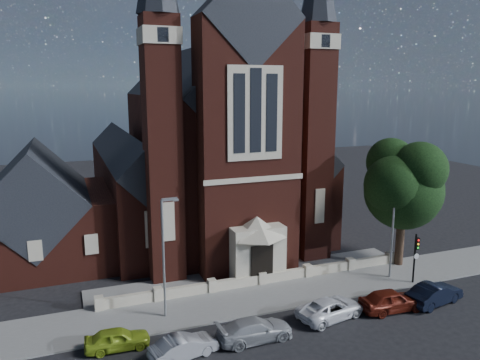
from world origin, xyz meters
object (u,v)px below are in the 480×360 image
object	(u,v)px
church	(200,152)
car_navy	(434,294)
traffic_signal	(416,252)
street_lamp_left	(165,251)
car_silver_b	(255,330)
parish_hall	(37,217)
car_silver_a	(184,347)
car_dark_red	(391,300)
car_lime_van	(117,339)
street_tree	(407,186)
street_lamp_right	(394,222)
car_white_suv	(330,308)

from	to	relation	value
church	car_navy	world-z (taller)	church
church	traffic_signal	bearing A→B (deg)	-61.80
street_lamp_left	car_silver_b	xyz separation A→B (m)	(4.33, -4.69, -3.92)
parish_hall	car_silver_a	xyz separation A→B (m)	(8.00, -18.92, -3.36)
street_lamp_left	car_dark_red	distance (m)	15.60
car_lime_van	car_navy	bearing A→B (deg)	-92.88
street_tree	traffic_signal	distance (m)	5.70
street_lamp_right	car_silver_a	bearing A→B (deg)	-164.78
traffic_signal	car_navy	size ratio (longest dim) A/B	0.88
parish_hall	car_silver_a	bearing A→B (deg)	-67.09
church	car_silver_a	size ratio (longest dim) A/B	8.90
parish_hall	car_dark_red	size ratio (longest dim) A/B	2.73
car_lime_van	car_silver_b	xyz separation A→B (m)	(7.80, -1.98, 0.05)
parish_hall	car_lime_van	xyz separation A→B (m)	(4.62, -16.70, -3.38)
car_silver_a	traffic_signal	bearing A→B (deg)	-92.33
parish_hall	car_lime_van	distance (m)	17.66
traffic_signal	car_navy	distance (m)	3.80
traffic_signal	car_white_suv	size ratio (longest dim) A/B	0.84
church	street_tree	distance (m)	21.38
street_lamp_left	car_silver_b	world-z (taller)	street_lamp_left
parish_hall	car_lime_van	bearing A→B (deg)	-74.55
street_lamp_right	car_dark_red	xyz separation A→B (m)	(-3.57, -4.52, -3.84)
car_white_suv	car_dark_red	bearing A→B (deg)	-109.51
church	street_lamp_left	xyz separation A→B (m)	(-7.91, -18.94, -3.59)
street_lamp_right	car_navy	world-z (taller)	street_lamp_right
street_lamp_left	car_white_suv	distance (m)	11.48
street_lamp_left	car_lime_van	distance (m)	5.92
car_silver_b	car_lime_van	bearing A→B (deg)	74.60
church	street_tree	size ratio (longest dim) A/B	3.26
parish_hall	street_tree	distance (m)	31.27
car_navy	traffic_signal	bearing A→B (deg)	-28.74
church	traffic_signal	size ratio (longest dim) A/B	8.72
car_white_suv	street_lamp_right	bearing A→B (deg)	-75.34
car_dark_red	street_lamp_left	bearing A→B (deg)	76.12
traffic_signal	car_navy	bearing A→B (deg)	-107.14
car_silver_b	car_navy	distance (m)	13.60
church	car_silver_a	distance (m)	26.28
church	street_tree	world-z (taller)	church
traffic_signal	street_tree	bearing A→B (deg)	64.05
car_silver_a	street_tree	bearing A→B (deg)	-84.48
parish_hall	car_white_suv	size ratio (longest dim) A/B	2.56
church	car_dark_red	distance (m)	25.45
car_white_suv	car_navy	distance (m)	7.92
street_lamp_left	car_white_suv	bearing A→B (deg)	-21.20
street_tree	car_white_suv	distance (m)	13.43
car_white_suv	car_navy	xyz separation A→B (m)	(7.87, -0.85, 0.09)
street_tree	traffic_signal	xyz separation A→B (m)	(-1.60, -3.28, -4.38)
car_dark_red	traffic_signal	bearing A→B (deg)	-53.19
parish_hall	street_lamp_left	size ratio (longest dim) A/B	1.51
church	car_white_suv	xyz separation A→B (m)	(2.15, -22.84, -7.52)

